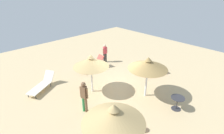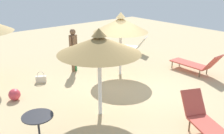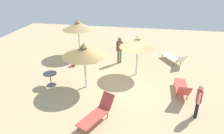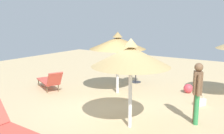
{
  "view_description": "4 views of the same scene",
  "coord_description": "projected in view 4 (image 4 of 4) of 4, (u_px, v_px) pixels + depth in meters",
  "views": [
    {
      "loc": [
        6.76,
        6.79,
        6.22
      ],
      "look_at": [
        -0.14,
        -0.47,
        1.38
      ],
      "focal_mm": 28.9,
      "sensor_mm": 36.0,
      "label": 1
    },
    {
      "loc": [
        -6.02,
        5.48,
        3.71
      ],
      "look_at": [
        -0.22,
        0.68,
        1.02
      ],
      "focal_mm": 40.8,
      "sensor_mm": 36.0,
      "label": 2
    },
    {
      "loc": [
        -10.03,
        -1.44,
        5.72
      ],
      "look_at": [
        -0.11,
        0.37,
        0.93
      ],
      "focal_mm": 33.11,
      "sensor_mm": 36.0,
      "label": 3
    },
    {
      "loc": [
        4.21,
        -6.38,
        2.93
      ],
      "look_at": [
        -0.23,
        0.29,
        1.36
      ],
      "focal_mm": 38.8,
      "sensor_mm": 36.0,
      "label": 4
    }
  ],
  "objects": [
    {
      "name": "parasol_umbrella_back",
      "position": [
        118.0,
        43.0,
        9.49
      ],
      "size": [
        2.23,
        2.23,
        2.47
      ],
      "color": "white",
      "rests_on": "ground"
    },
    {
      "name": "person_standing_far_left",
      "position": [
        197.0,
        89.0,
        6.76
      ],
      "size": [
        0.31,
        0.42,
        1.76
      ],
      "color": "brown",
      "rests_on": "ground"
    },
    {
      "name": "lounge_chair_center",
      "position": [
        10.0,
        128.0,
        5.72
      ],
      "size": [
        2.07,
        0.64,
        0.96
      ],
      "color": "#CC4C3F",
      "rests_on": "ground"
    },
    {
      "name": "handbag",
      "position": [
        201.0,
        102.0,
        8.35
      ],
      "size": [
        0.32,
        0.4,
        0.43
      ],
      "color": "beige",
      "rests_on": "ground"
    },
    {
      "name": "lounge_chair_edge",
      "position": [
        50.0,
        81.0,
        10.14
      ],
      "size": [
        1.97,
        1.31,
        0.93
      ],
      "color": "#CC4C3F",
      "rests_on": "ground"
    },
    {
      "name": "beach_ball",
      "position": [
        188.0,
        88.0,
        9.82
      ],
      "size": [
        0.37,
        0.37,
        0.37
      ],
      "primitive_type": "sphere",
      "color": "#D83F4C",
      "rests_on": "ground"
    },
    {
      "name": "ground",
      "position": [
        113.0,
        110.0,
        8.07
      ],
      "size": [
        24.0,
        24.0,
        0.1
      ],
      "primitive_type": "cube",
      "color": "tan"
    },
    {
      "name": "parasol_umbrella_near_left",
      "position": [
        131.0,
        56.0,
        6.34
      ],
      "size": [
        2.1,
        2.1,
        2.46
      ],
      "color": "white",
      "rests_on": "ground"
    },
    {
      "name": "side_table_round",
      "position": [
        136.0,
        72.0,
        11.44
      ],
      "size": [
        0.72,
        0.72,
        0.73
      ],
      "color": "#2D2D33",
      "rests_on": "ground"
    }
  ]
}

